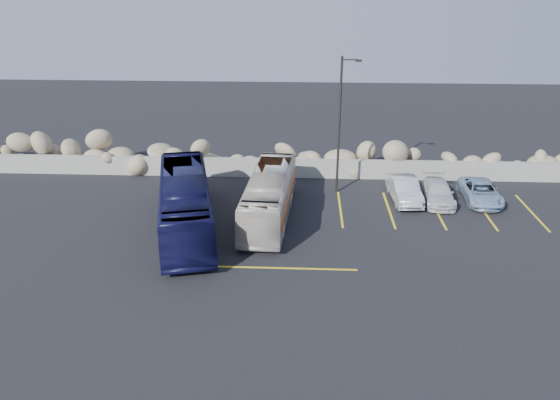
{
  "coord_description": "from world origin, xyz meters",
  "views": [
    {
      "loc": [
        0.59,
        -21.05,
        12.2
      ],
      "look_at": [
        -0.63,
        4.0,
        1.71
      ],
      "focal_mm": 35.0,
      "sensor_mm": 36.0,
      "label": 1
    }
  ],
  "objects_px": {
    "tour_coach": "(185,203)",
    "lamppost": "(340,122)",
    "car_c": "(438,192)",
    "car_d": "(481,192)",
    "car_b": "(404,189)",
    "vintage_bus": "(269,196)"
  },
  "relations": [
    {
      "from": "car_b",
      "to": "car_c",
      "type": "height_order",
      "value": "car_b"
    },
    {
      "from": "lamppost",
      "to": "car_b",
      "type": "xyz_separation_m",
      "value": [
        3.77,
        -1.09,
        -3.63
      ]
    },
    {
      "from": "car_c",
      "to": "car_d",
      "type": "relative_size",
      "value": 0.96
    },
    {
      "from": "lamppost",
      "to": "vintage_bus",
      "type": "xyz_separation_m",
      "value": [
        -3.84,
        -3.85,
        -3.05
      ]
    },
    {
      "from": "car_b",
      "to": "car_d",
      "type": "bearing_deg",
      "value": -2.41
    },
    {
      "from": "car_c",
      "to": "car_d",
      "type": "distance_m",
      "value": 2.47
    },
    {
      "from": "tour_coach",
      "to": "car_d",
      "type": "xyz_separation_m",
      "value": [
        16.11,
        4.49,
        -0.86
      ]
    },
    {
      "from": "vintage_bus",
      "to": "car_b",
      "type": "height_order",
      "value": "vintage_bus"
    },
    {
      "from": "lamppost",
      "to": "vintage_bus",
      "type": "distance_m",
      "value": 6.23
    },
    {
      "from": "tour_coach",
      "to": "car_c",
      "type": "relative_size",
      "value": 2.62
    },
    {
      "from": "lamppost",
      "to": "car_c",
      "type": "height_order",
      "value": "lamppost"
    },
    {
      "from": "lamppost",
      "to": "car_b",
      "type": "bearing_deg",
      "value": -16.17
    },
    {
      "from": "tour_coach",
      "to": "car_d",
      "type": "distance_m",
      "value": 16.75
    },
    {
      "from": "car_b",
      "to": "car_c",
      "type": "distance_m",
      "value": 1.91
    },
    {
      "from": "vintage_bus",
      "to": "car_b",
      "type": "relative_size",
      "value": 2.19
    },
    {
      "from": "lamppost",
      "to": "car_b",
      "type": "relative_size",
      "value": 1.97
    },
    {
      "from": "lamppost",
      "to": "car_d",
      "type": "bearing_deg",
      "value": -7.02
    },
    {
      "from": "car_d",
      "to": "vintage_bus",
      "type": "bearing_deg",
      "value": -165.16
    },
    {
      "from": "tour_coach",
      "to": "lamppost",
      "type": "bearing_deg",
      "value": 21.26
    },
    {
      "from": "car_c",
      "to": "car_d",
      "type": "height_order",
      "value": "car_d"
    },
    {
      "from": "vintage_bus",
      "to": "tour_coach",
      "type": "bearing_deg",
      "value": -155.02
    },
    {
      "from": "lamppost",
      "to": "car_c",
      "type": "distance_m",
      "value": 6.9
    }
  ]
}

